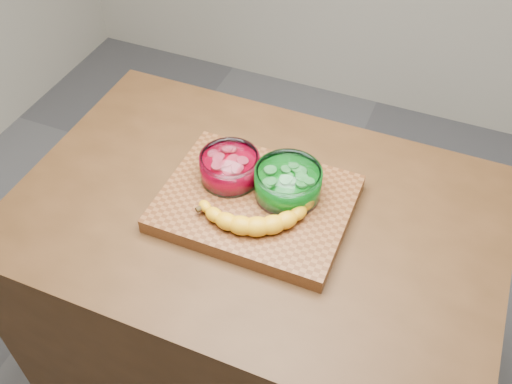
% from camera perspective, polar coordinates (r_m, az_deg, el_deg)
% --- Properties ---
extents(ground, '(3.50, 3.50, 0.00)m').
position_cam_1_polar(ground, '(2.16, 0.00, -17.96)').
color(ground, '#58585C').
rests_on(ground, ground).
extents(counter, '(1.20, 0.80, 0.90)m').
position_cam_1_polar(counter, '(1.76, 0.00, -11.56)').
color(counter, '#482C15').
rests_on(counter, ground).
extents(cutting_board, '(0.45, 0.35, 0.04)m').
position_cam_1_polar(cutting_board, '(1.39, 0.00, -1.14)').
color(cutting_board, brown).
rests_on(cutting_board, counter).
extents(bowl_red, '(0.15, 0.15, 0.07)m').
position_cam_1_polar(bowl_red, '(1.40, -2.64, 2.47)').
color(bowl_red, white).
rests_on(bowl_red, cutting_board).
extents(bowl_green, '(0.16, 0.16, 0.07)m').
position_cam_1_polar(bowl_green, '(1.36, 3.21, 0.90)').
color(bowl_green, white).
rests_on(bowl_green, cutting_board).
extents(banana, '(0.28, 0.19, 0.04)m').
position_cam_1_polar(banana, '(1.32, -0.20, -1.65)').
color(banana, gold).
rests_on(banana, cutting_board).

